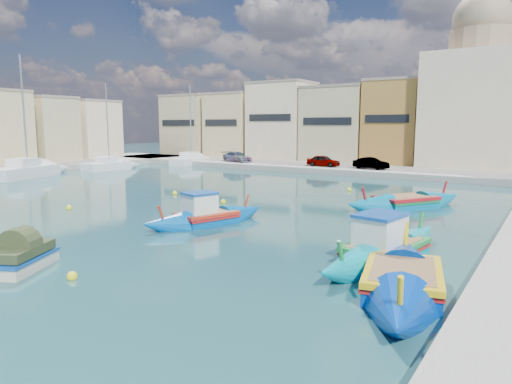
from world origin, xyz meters
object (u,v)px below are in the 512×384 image
Objects in this scene: tender_near at (21,258)px; yacht_north at (197,161)px; church_block at (477,94)px; luzzu_turquoise_cabin at (385,251)px; luzzu_blue_cabin at (206,218)px; yacht_mid at (40,171)px; luzzu_cyan_south at (403,283)px; yacht_midnorth at (118,166)px; luzzu_cyan_mid at (406,204)px.

tender_near is 0.28× the size of yacht_north.
church_block is 2.06× the size of luzzu_turquoise_cabin.
yacht_mid is (-28.77, 8.30, 0.18)m from luzzu_blue_cabin.
luzzu_cyan_south is 0.85× the size of yacht_midnorth.
yacht_north is (-24.83, 27.86, 0.11)m from luzzu_blue_cabin.
luzzu_cyan_mid is at bearing 68.21° from tender_near.
luzzu_turquoise_cabin is at bearing -77.93° from luzzu_cyan_mid.
luzzu_cyan_mid is 35.42m from yacht_midnorth.
yacht_midnorth reaches higher than tender_near.
church_block is at bearing 95.86° from luzzu_cyan_south.
yacht_mid is at bearing 147.70° from tender_near.
tender_near is at bearing -111.79° from luzzu_cyan_mid.
church_block is 42.23m from luzzu_cyan_south.
yacht_north is (-36.13, 32.04, 0.15)m from luzzu_cyan_south.
yacht_north is (-32.12, 17.43, 0.15)m from luzzu_cyan_mid.
yacht_north is (-24.17, 37.33, 0.02)m from tender_near.
luzzu_turquoise_cabin is at bearing -13.83° from yacht_mid.
yacht_mid is (-28.10, 17.77, 0.09)m from tender_near.
luzzu_cyan_south reaches higher than luzzu_cyan_mid.
luzzu_blue_cabin is at bearing 159.69° from luzzu_cyan_south.
tender_near is at bearing -99.43° from church_block.
luzzu_cyan_mid is at bearing 102.07° from luzzu_turquoise_cabin.
church_block is 6.23× the size of tender_near.
luzzu_turquoise_cabin is 0.88× the size of yacht_midnorth.
yacht_north is 11.11m from yacht_midnorth.
luzzu_cyan_south is (11.29, -4.18, -0.03)m from luzzu_blue_cabin.
luzzu_cyan_south is at bearing -20.31° from luzzu_blue_cabin.
church_block is 27.83m from luzzu_cyan_mid.
church_block is at bearing 80.57° from tender_near.
tender_near is at bearing -94.01° from luzzu_blue_cabin.
luzzu_cyan_south is (1.52, -2.99, -0.06)m from luzzu_turquoise_cabin.
luzzu_blue_cabin reaches higher than luzzu_cyan_mid.
church_block is 2.19× the size of luzzu_cyan_mid.
yacht_midnorth is at bearing 81.77° from yacht_mid.
yacht_midnorth is at bearing 148.16° from luzzu_blue_cabin.
luzzu_turquoise_cabin is 39.69m from yacht_mid.
luzzu_blue_cabin is (-7.06, -37.04, -8.09)m from church_block.
luzzu_blue_cabin reaches higher than luzzu_cyan_south.
luzzu_blue_cabin is 0.72× the size of yacht_midnorth.
yacht_midnorth is (-34.56, -19.97, -7.99)m from church_block.
yacht_north is at bearing 138.43° from luzzu_cyan_south.
church_block is 1.74× the size of yacht_north.
yacht_mid reaches higher than tender_near.
luzzu_turquoise_cabin is at bearing 38.42° from tender_near.
church_block reaches higher than tender_near.
luzzu_cyan_south is (4.00, -14.61, 0.01)m from luzzu_cyan_mid.
luzzu_turquoise_cabin is 13.32m from tender_near.
yacht_north is at bearing 139.99° from luzzu_turquoise_cabin.
yacht_mid is at bearing 166.17° from luzzu_turquoise_cabin.
luzzu_turquoise_cabin is 45.19m from yacht_north.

